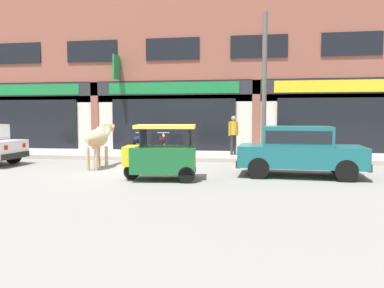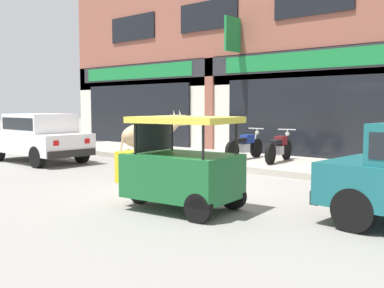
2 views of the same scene
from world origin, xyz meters
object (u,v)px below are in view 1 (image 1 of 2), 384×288
cow (98,139)px  auto_rickshaw (161,156)px  car_0 (299,148)px  motorcycle_1 (162,144)px  motorcycle_0 (138,144)px  utility_pole (264,86)px  pedestrian (233,131)px

cow → auto_rickshaw: 3.23m
car_0 → motorcycle_1: 6.67m
car_0 → motorcycle_0: car_0 is taller
car_0 → utility_pole: size_ratio=0.68×
cow → car_0: bearing=-5.8°
motorcycle_0 → pedestrian: 4.13m
motorcycle_1 → pedestrian: (3.01, -0.06, 0.60)m
utility_pole → auto_rickshaw: bearing=-123.7°
cow → auto_rickshaw: size_ratio=1.05×
motorcycle_0 → utility_pole: bearing=-11.5°
motorcycle_0 → pedestrian: pedestrian is taller
utility_pole → car_0: bearing=-73.7°
cow → pedestrian: 5.62m
car_0 → motorcycle_1: car_0 is taller
cow → motorcycle_0: 3.59m
utility_pole → cow: bearing=-155.8°
motorcycle_1 → utility_pole: size_ratio=0.33×
auto_rickshaw → pedestrian: pedestrian is taller
cow → car_0: 6.47m
motorcycle_1 → pedestrian: 3.07m
pedestrian → car_0: bearing=-63.6°
motorcycle_1 → utility_pole: 4.93m
car_0 → auto_rickshaw: auto_rickshaw is taller
car_0 → motorcycle_1: (-5.11, 4.28, -0.26)m
auto_rickshaw → utility_pole: bearing=56.3°
car_0 → pedestrian: (-2.10, 4.22, 0.33)m
cow → car_0: size_ratio=0.58×
cow → motorcycle_1: (1.32, 3.63, -0.46)m
cow → pedestrian: pedestrian is taller
motorcycle_0 → auto_rickshaw: bearing=-66.4°
car_0 → auto_rickshaw: size_ratio=1.80×
cow → motorcycle_0: bearing=86.0°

